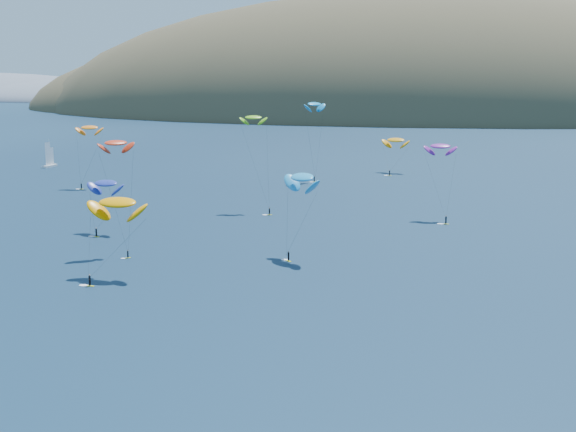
# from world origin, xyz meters

# --- Properties ---
(ground) EXTENTS (2800.00, 2800.00, 0.00)m
(ground) POSITION_xyz_m (0.00, 0.00, 0.00)
(ground) COLOR black
(ground) RESTS_ON ground
(island) EXTENTS (730.00, 300.00, 210.00)m
(island) POSITION_xyz_m (39.40, 562.36, -10.74)
(island) COLOR #3D3526
(island) RESTS_ON ground
(sailboat) EXTENTS (8.98, 7.72, 10.97)m
(sailboat) POSITION_xyz_m (-104.45, 205.34, 0.92)
(sailboat) COLOR silver
(sailboat) RESTS_ON ground
(kitesurfer_1) EXTENTS (9.07, 8.76, 21.65)m
(kitesurfer_1) POSITION_xyz_m (-68.25, 163.03, 19.22)
(kitesurfer_1) COLOR yellow
(kitesurfer_1) RESTS_ON ground
(kitesurfer_2) EXTENTS (12.40, 12.42, 17.47)m
(kitesurfer_2) POSITION_xyz_m (-17.30, 61.36, 14.15)
(kitesurfer_2) COLOR yellow
(kitesurfer_2) RESTS_ON ground
(kitesurfer_3) EXTENTS (10.75, 11.38, 27.29)m
(kitesurfer_3) POSITION_xyz_m (-7.37, 134.29, 25.20)
(kitesurfer_3) COLOR yellow
(kitesurfer_3) RESTS_ON ground
(kitesurfer_4) EXTENTS (8.64, 9.65, 28.47)m
(kitesurfer_4) POSITION_xyz_m (1.01, 190.41, 25.94)
(kitesurfer_4) COLOR yellow
(kitesurfer_4) RESTS_ON ground
(kitesurfer_5) EXTENTS (10.91, 11.14, 19.81)m
(kitesurfer_5) POSITION_xyz_m (14.77, 82.39, 16.83)
(kitesurfer_5) COLOR yellow
(kitesurfer_5) RESTS_ON ground
(kitesurfer_6) EXTENTS (8.22, 11.28, 21.03)m
(kitesurfer_6) POSITION_xyz_m (43.07, 130.75, 18.71)
(kitesurfer_6) COLOR yellow
(kitesurfer_6) RESTS_ON ground
(kitesurfer_9) EXTENTS (8.69, 9.90, 25.58)m
(kitesurfer_9) POSITION_xyz_m (-24.80, 79.83, 23.45)
(kitesurfer_9) COLOR yellow
(kitesurfer_9) RESTS_ON ground
(kitesurfer_10) EXTENTS (10.36, 9.66, 14.53)m
(kitesurfer_10) POSITION_xyz_m (-35.33, 97.91, 11.83)
(kitesurfer_10) COLOR yellow
(kitesurfer_10) RESTS_ON ground
(kitesurfer_11) EXTENTS (11.13, 14.72, 14.67)m
(kitesurfer_11) POSITION_xyz_m (27.44, 215.74, 11.81)
(kitesurfer_11) COLOR yellow
(kitesurfer_11) RESTS_ON ground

